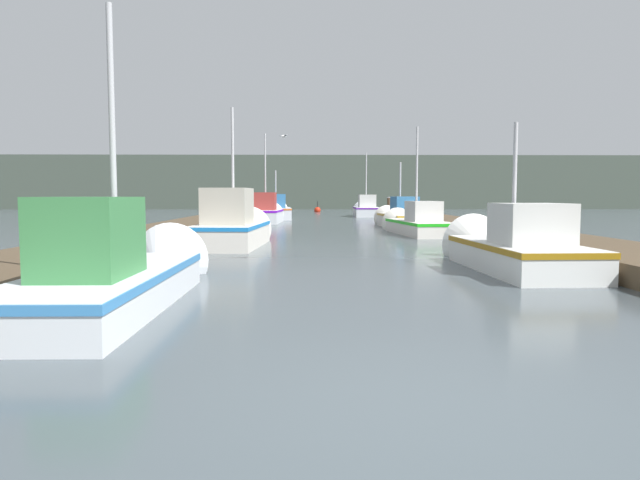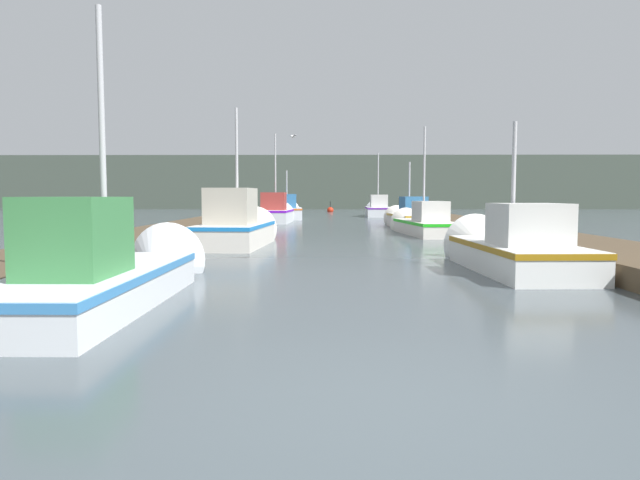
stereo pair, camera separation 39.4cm
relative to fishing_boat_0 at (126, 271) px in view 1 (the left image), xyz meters
The scene contains 16 objects.
ground_plane 5.35m from the fishing_boat_0, 51.58° to the right, with size 200.00×200.00×0.00m.
dock_left 12.02m from the fishing_boat_0, 100.49° to the left, with size 2.68×40.00×0.37m.
dock_right 14.75m from the fishing_boat_0, 53.25° to the left, with size 2.68×40.00×0.37m.
distant_shore_ridge 59.61m from the fishing_boat_0, 86.81° to the left, with size 120.00×16.00×5.62m.
fishing_boat_0 is the anchor object (origin of this frame).
fishing_boat_1 7.28m from the fishing_boat_0, 26.68° to the left, with size 1.73×4.76×3.29m.
fishing_boat_2 8.49m from the fishing_boat_0, 87.36° to the left, with size 1.89×4.79×4.33m.
fishing_boat_3 14.99m from the fishing_boat_0, 64.28° to the left, with size 1.91×5.56×4.37m.
fishing_boat_4 19.30m from the fishing_boat_0, 69.92° to the left, with size 1.80×5.09×3.28m.
fishing_boat_5 22.34m from the fishing_boat_0, 89.38° to the left, with size 1.77×4.46×5.06m.
fishing_boat_6 26.89m from the fishing_boat_0, 88.95° to the left, with size 2.04×4.62×3.43m.
fishing_boat_7 32.20m from the fishing_boat_0, 78.44° to the left, with size 1.76×5.44×4.80m.
mooring_piling_0 29.66m from the fishing_boat_0, 75.08° to the left, with size 0.24×0.24×1.33m.
mooring_piling_1 13.95m from the fishing_boat_0, 94.29° to the left, with size 0.26×0.26×1.15m.
channel_buoy 41.79m from the fishing_boat_0, 85.56° to the left, with size 0.56×0.56×1.06m.
seagull_lead 19.95m from the fishing_boat_0, 86.12° to the left, with size 0.42×0.51×0.12m.
Camera 1 is at (-0.77, -3.69, 1.43)m, focal length 32.00 mm.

